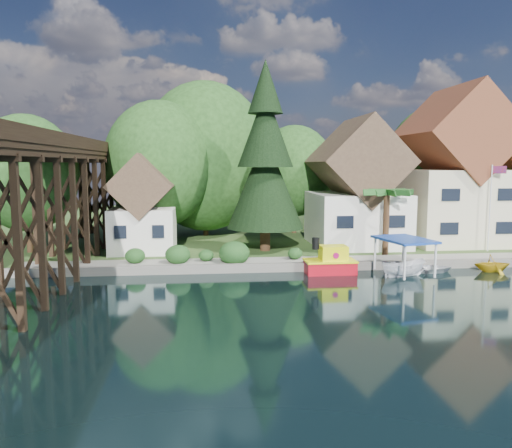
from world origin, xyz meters
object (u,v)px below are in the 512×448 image
Objects in this scene: flagpole at (492,199)px; boat_yellow at (492,262)px; tugboat at (331,262)px; boat_canopy at (404,260)px; house_left at (356,192)px; palm_tree at (387,194)px; house_center at (454,176)px; shed at (143,210)px; conifer at (265,160)px; boat_white_a at (427,267)px; trestle_bridge at (39,200)px.

boat_yellow is at bearing -119.05° from flagpole.
boat_canopy is at bearing -18.68° from tugboat.
palm_tree is at bearing -81.01° from house_left.
house_center is 1.77× the size of shed.
conifer is at bearing -171.42° from house_center.
tugboat is 6.88m from boat_white_a.
trestle_bridge is 33.49m from flagpole.
trestle_bridge reaches higher than flagpole.
house_center is 5.43× the size of boat_yellow.
boat_yellow reaches higher than boat_white_a.
flagpole is (9.85, -4.30, -0.37)m from house_left.
house_left is 3.13× the size of tugboat.
boat_yellow is (-2.05, -10.01, -5.74)m from house_center.
trestle_bridge is 19.22m from tugboat.
boat_yellow is (6.80, 0.87, -0.44)m from boat_canopy.
boat_white_a is at bearing -33.50° from conifer.
house_left is at bearing 63.28° from tugboat.
boat_white_a is (25.41, 1.71, -4.99)m from trestle_bridge.
palm_tree is at bearing 35.18° from tugboat.
house_left is at bearing 156.40° from flagpole.
palm_tree is 0.78× the size of flagpole.
boat_canopy reaches higher than boat_white_a.
flagpole is 15.52m from tugboat.
boat_white_a is (2.41, -9.12, -4.78)m from house_left.
house_left is 2.44× the size of boat_canopy.
tugboat is at bearing -145.24° from house_center.
boat_canopy is (18.15, -8.88, -2.71)m from shed.
tugboat is (-14.29, -4.53, -4.00)m from flagpole.
palm_tree reaches higher than boat_canopy.
shed is 10.59m from conifer.
flagpole is 1.54× the size of boat_canopy.
palm_tree is at bearing 13.47° from trestle_bridge.
boat_white_a is 0.76× the size of boat_canopy.
palm_tree is (18.81, -3.62, 1.40)m from shed.
boat_yellow is (24.95, -8.01, -3.15)m from shed.
tugboat is at bearing -60.86° from conifer.
boat_canopy is at bearing -26.08° from shed.
house_center is at bearing 3.18° from house_left.
boat_white_a is (-6.59, -9.62, -6.06)m from house_center.
trestle_bridge reaches higher than boat_canopy.
shed is 20.39m from boat_canopy.
boat_white_a is at bearing -2.43° from tugboat.
house_center is at bearing 34.49° from palm_tree.
house_left is 9.10m from house_center.
trestle_bridge is 25.95m from boat_white_a.
trestle_bridge is 12.78× the size of boat_white_a.
boat_yellow is at bearing -3.44° from tugboat.
boat_canopy reaches higher than tugboat.
boat_yellow is (11.39, -0.68, -0.09)m from tugboat.
shed is 22.06m from boat_white_a.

